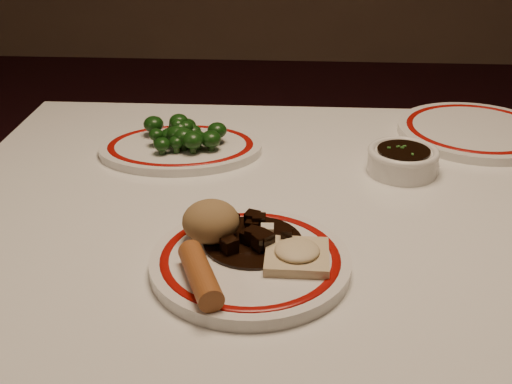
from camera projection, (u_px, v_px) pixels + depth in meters
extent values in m
cube|color=white|center=(325.00, 218.00, 0.99)|extent=(1.20, 0.90, 0.04)
cylinder|color=black|center=(85.00, 267.00, 1.53)|extent=(0.06, 0.06, 0.71)
cylinder|color=silver|center=(250.00, 263.00, 0.82)|extent=(0.34, 0.34, 0.02)
torus|color=maroon|center=(250.00, 257.00, 0.82)|extent=(0.30, 0.30, 0.00)
ellipsoid|color=olive|center=(211.00, 221.00, 0.85)|extent=(0.08, 0.08, 0.05)
cylinder|color=#9D5626|center=(200.00, 275.00, 0.76)|extent=(0.07, 0.12, 0.03)
cube|color=beige|center=(297.00, 257.00, 0.81)|extent=(0.08, 0.08, 0.01)
ellipsoid|color=beige|center=(297.00, 250.00, 0.80)|extent=(0.06, 0.06, 0.02)
cylinder|color=black|center=(253.00, 242.00, 0.85)|extent=(0.13, 0.13, 0.00)
cube|color=black|center=(225.00, 230.00, 0.87)|extent=(0.02, 0.02, 0.01)
cube|color=black|center=(229.00, 245.00, 0.82)|extent=(0.03, 0.03, 0.02)
cube|color=black|center=(223.00, 226.00, 0.86)|extent=(0.02, 0.02, 0.02)
cube|color=black|center=(259.00, 221.00, 0.86)|extent=(0.02, 0.02, 0.02)
cube|color=black|center=(287.00, 234.00, 0.84)|extent=(0.02, 0.02, 0.01)
cube|color=black|center=(255.00, 236.00, 0.84)|extent=(0.03, 0.03, 0.02)
cube|color=black|center=(253.00, 226.00, 0.86)|extent=(0.02, 0.02, 0.02)
cube|color=black|center=(233.00, 218.00, 0.88)|extent=(0.02, 0.02, 0.01)
cube|color=black|center=(224.00, 225.00, 0.87)|extent=(0.03, 0.03, 0.02)
cube|color=black|center=(252.00, 218.00, 0.87)|extent=(0.02, 0.02, 0.02)
cube|color=black|center=(261.00, 241.00, 0.82)|extent=(0.03, 0.03, 0.02)
cube|color=black|center=(249.00, 238.00, 0.84)|extent=(0.03, 0.03, 0.02)
cube|color=black|center=(253.00, 238.00, 0.84)|extent=(0.03, 0.03, 0.02)
cube|color=black|center=(265.00, 240.00, 0.83)|extent=(0.03, 0.03, 0.02)
cube|color=black|center=(228.00, 232.00, 0.84)|extent=(0.02, 0.02, 0.02)
cube|color=black|center=(230.00, 220.00, 0.88)|extent=(0.02, 0.02, 0.02)
cube|color=black|center=(252.00, 218.00, 0.88)|extent=(0.02, 0.02, 0.02)
cube|color=beige|center=(267.00, 230.00, 0.85)|extent=(0.02, 0.02, 0.01)
cube|color=beige|center=(257.00, 237.00, 0.83)|extent=(0.02, 0.02, 0.01)
torus|color=maroon|center=(181.00, 145.00, 1.15)|extent=(0.28, 0.28, 0.00)
cylinder|color=#23471C|center=(198.00, 146.00, 1.13)|extent=(0.01, 0.01, 0.01)
ellipsoid|color=#11370D|center=(198.00, 138.00, 1.13)|extent=(0.03, 0.03, 0.02)
cylinder|color=#23471C|center=(198.00, 145.00, 1.14)|extent=(0.01, 0.01, 0.01)
ellipsoid|color=#11370D|center=(197.00, 137.00, 1.13)|extent=(0.03, 0.03, 0.02)
cylinder|color=#23471C|center=(177.00, 149.00, 1.12)|extent=(0.01, 0.01, 0.01)
ellipsoid|color=#11370D|center=(176.00, 142.00, 1.12)|extent=(0.03, 0.03, 0.02)
cylinder|color=#23471C|center=(217.00, 139.00, 1.16)|extent=(0.01, 0.01, 0.01)
ellipsoid|color=#11370D|center=(217.00, 130.00, 1.15)|extent=(0.04, 0.04, 0.03)
cylinder|color=#23471C|center=(181.00, 141.00, 1.15)|extent=(0.01, 0.01, 0.02)
ellipsoid|color=#11370D|center=(180.00, 132.00, 1.14)|extent=(0.03, 0.03, 0.02)
cylinder|color=#23471C|center=(193.00, 149.00, 1.12)|extent=(0.01, 0.01, 0.01)
ellipsoid|color=#11370D|center=(193.00, 140.00, 1.11)|extent=(0.04, 0.04, 0.03)
cylinder|color=#23471C|center=(185.00, 142.00, 1.14)|extent=(0.01, 0.01, 0.02)
ellipsoid|color=#11370D|center=(185.00, 133.00, 1.14)|extent=(0.03, 0.03, 0.03)
cylinder|color=#23471C|center=(193.00, 140.00, 1.16)|extent=(0.01, 0.01, 0.01)
ellipsoid|color=#11370D|center=(193.00, 132.00, 1.15)|extent=(0.03, 0.03, 0.03)
cylinder|color=#23471C|center=(157.00, 142.00, 1.15)|extent=(0.01, 0.01, 0.01)
ellipsoid|color=#11370D|center=(156.00, 135.00, 1.14)|extent=(0.03, 0.03, 0.02)
cylinder|color=#23471C|center=(178.00, 144.00, 1.14)|extent=(0.01, 0.01, 0.02)
ellipsoid|color=#11370D|center=(177.00, 134.00, 1.13)|extent=(0.04, 0.04, 0.03)
cylinder|color=#23471C|center=(179.00, 134.00, 1.18)|extent=(0.01, 0.01, 0.02)
ellipsoid|color=#11370D|center=(178.00, 125.00, 1.17)|extent=(0.03, 0.03, 0.03)
cylinder|color=#23471C|center=(186.00, 133.00, 1.18)|extent=(0.01, 0.01, 0.01)
ellipsoid|color=#11370D|center=(185.00, 126.00, 1.18)|extent=(0.03, 0.03, 0.02)
cylinder|color=#23471C|center=(184.00, 146.00, 1.13)|extent=(0.01, 0.01, 0.02)
ellipsoid|color=#11370D|center=(183.00, 136.00, 1.12)|extent=(0.04, 0.04, 0.03)
cylinder|color=#23471C|center=(179.00, 141.00, 1.15)|extent=(0.01, 0.01, 0.01)
ellipsoid|color=#11370D|center=(179.00, 133.00, 1.15)|extent=(0.03, 0.03, 0.02)
cylinder|color=#23471C|center=(188.00, 135.00, 1.18)|extent=(0.01, 0.01, 0.02)
ellipsoid|color=#11370D|center=(187.00, 126.00, 1.17)|extent=(0.03, 0.03, 0.03)
cylinder|color=#23471C|center=(211.00, 148.00, 1.13)|extent=(0.01, 0.01, 0.01)
ellipsoid|color=#11370D|center=(211.00, 139.00, 1.12)|extent=(0.04, 0.04, 0.03)
cylinder|color=#23471C|center=(170.00, 142.00, 1.15)|extent=(0.01, 0.01, 0.01)
ellipsoid|color=#11370D|center=(169.00, 135.00, 1.15)|extent=(0.03, 0.03, 0.02)
cylinder|color=#23471C|center=(154.00, 133.00, 1.19)|extent=(0.01, 0.01, 0.01)
ellipsoid|color=#11370D|center=(154.00, 124.00, 1.18)|extent=(0.04, 0.04, 0.03)
cylinder|color=#23471C|center=(176.00, 135.00, 1.18)|extent=(0.01, 0.01, 0.01)
ellipsoid|color=#11370D|center=(175.00, 128.00, 1.17)|extent=(0.03, 0.03, 0.02)
cylinder|color=#23471C|center=(162.00, 151.00, 1.12)|extent=(0.01, 0.01, 0.01)
ellipsoid|color=#11370D|center=(162.00, 144.00, 1.11)|extent=(0.03, 0.03, 0.02)
ellipsoid|color=#11370D|center=(178.00, 124.00, 1.14)|extent=(0.03, 0.03, 0.02)
ellipsoid|color=#11370D|center=(180.00, 129.00, 1.14)|extent=(0.03, 0.03, 0.03)
ellipsoid|color=#11370D|center=(186.00, 127.00, 1.14)|extent=(0.03, 0.03, 0.02)
ellipsoid|color=#11370D|center=(179.00, 122.00, 1.15)|extent=(0.03, 0.03, 0.03)
cylinder|color=silver|center=(402.00, 162.00, 1.08)|extent=(0.12, 0.12, 0.04)
cylinder|color=black|center=(404.00, 151.00, 1.07)|extent=(0.09, 0.09, 0.00)
cylinder|color=silver|center=(392.00, 159.00, 1.12)|extent=(0.06, 0.06, 0.02)
cylinder|color=red|center=(393.00, 154.00, 1.11)|extent=(0.05, 0.05, 0.00)
cylinder|color=silver|center=(420.00, 168.00, 1.08)|extent=(0.06, 0.06, 0.02)
cylinder|color=#CDBF54|center=(420.00, 162.00, 1.08)|extent=(0.05, 0.05, 0.00)
cylinder|color=silver|center=(475.00, 131.00, 1.23)|extent=(0.36, 0.36, 0.02)
torus|color=maroon|center=(476.00, 127.00, 1.23)|extent=(0.31, 0.31, 0.00)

